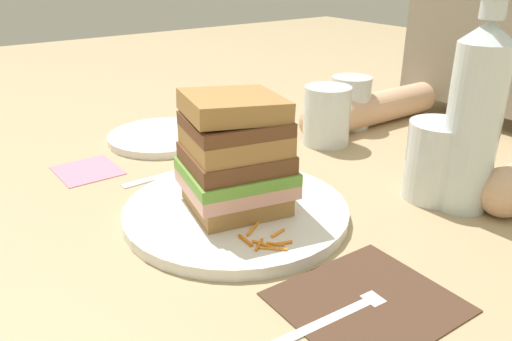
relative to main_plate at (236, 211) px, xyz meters
The scene contains 27 objects.
ground_plane 0.03m from the main_plate, 65.43° to the left, with size 3.00×3.00×0.00m, color tan.
main_plate is the anchor object (origin of this frame).
sandwich 0.07m from the main_plate, 161.13° to the left, with size 0.14×0.14×0.14m.
carrot_shred_0 0.08m from the main_plate, 155.77° to the left, with size 0.00×0.00×0.03m, color orange.
carrot_shred_1 0.08m from the main_plate, behind, with size 0.00×0.00×0.02m, color orange.
carrot_shred_2 0.08m from the main_plate, 166.89° to the left, with size 0.00×0.00×0.03m, color orange.
carrot_shred_3 0.10m from the main_plate, behind, with size 0.00×0.00×0.02m, color orange.
carrot_shred_4 0.10m from the main_plate, behind, with size 0.00×0.00×0.02m, color orange.
carrot_shred_5 0.09m from the main_plate, 154.70° to the left, with size 0.00×0.00×0.03m, color orange.
carrot_shred_6 0.10m from the main_plate, 165.26° to the left, with size 0.00×0.00×0.03m, color orange.
carrot_shred_7 0.10m from the main_plate, 15.22° to the right, with size 0.00×0.00×0.03m, color orange.
carrot_shred_8 0.08m from the main_plate, ahead, with size 0.00×0.00×0.02m, color orange.
carrot_shred_9 0.06m from the main_plate, 15.48° to the right, with size 0.00×0.00×0.03m, color orange.
carrot_shred_10 0.10m from the main_plate, ahead, with size 0.00×0.00×0.02m, color orange.
carrot_shred_11 0.08m from the main_plate, 26.62° to the right, with size 0.00×0.00×0.03m, color orange.
carrot_shred_12 0.11m from the main_plate, 12.37° to the right, with size 0.00×0.00×0.03m, color orange.
carrot_shred_13 0.10m from the main_plate, 18.92° to the right, with size 0.00×0.00×0.02m, color orange.
carrot_shred_14 0.10m from the main_plate, ahead, with size 0.00×0.00×0.02m, color orange.
napkin_dark 0.21m from the main_plate, ahead, with size 0.14×0.15×0.00m, color #4C3323.
fork 0.21m from the main_plate, ahead, with size 0.02×0.17×0.00m.
knife 0.17m from the main_plate, behind, with size 0.02×0.20×0.00m.
juice_glass 0.27m from the main_plate, 66.32° to the left, with size 0.08×0.08×0.10m.
water_bottle 0.31m from the main_plate, 60.23° to the left, with size 0.06×0.06×0.27m.
empty_tumbler_0 0.30m from the main_plate, 115.87° to the left, with size 0.08×0.08×0.10m, color silver.
empty_tumbler_1 0.41m from the main_plate, 115.21° to the left, with size 0.07×0.07×0.09m, color silver.
side_plate 0.31m from the main_plate, behind, with size 0.19×0.19×0.01m, color white.
napkin_pink 0.27m from the main_plate, 157.40° to the right, with size 0.09×0.09×0.00m, color pink.
Camera 1 is at (0.45, -0.33, 0.30)m, focal length 35.79 mm.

